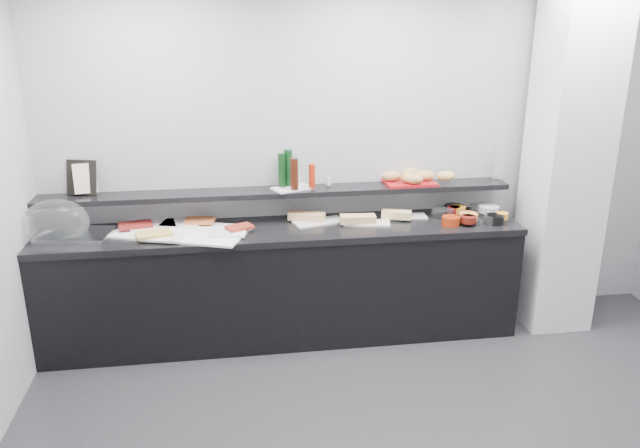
{
  "coord_description": "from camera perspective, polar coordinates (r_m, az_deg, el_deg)",
  "views": [
    {
      "loc": [
        -1.07,
        -2.72,
        2.42
      ],
      "look_at": [
        -0.45,
        1.45,
        1.0
      ],
      "focal_mm": 35.0,
      "sensor_mm": 36.0,
      "label": 1
    }
  ],
  "objects": [
    {
      "name": "bowl_black_fruit",
      "position": [
        4.94,
        15.72,
        0.41
      ],
      "size": [
        0.16,
        0.16,
        0.07
      ],
      "primitive_type": "cylinder",
      "rotation": [
        0.0,
        0.0,
        -0.27
      ],
      "color": "black",
      "rests_on": "counter_top"
    },
    {
      "name": "bread_tray",
      "position": [
        4.99,
        8.16,
        3.79
      ],
      "size": [
        0.41,
        0.29,
        0.02
      ],
      "primitive_type": "cube",
      "rotation": [
        0.0,
        0.0,
        0.04
      ],
      "color": "#AE1218",
      "rests_on": "wall_shelf"
    },
    {
      "name": "carafe",
      "position": [
        5.2,
        16.1,
        5.46
      ],
      "size": [
        0.12,
        0.12,
        0.3
      ],
      "primitive_type": "cylinder",
      "rotation": [
        0.0,
        0.0,
        0.27
      ],
      "color": "white",
      "rests_on": "wall_shelf"
    },
    {
      "name": "food_salmon",
      "position": [
        4.8,
        -10.93,
        0.32
      ],
      "size": [
        0.24,
        0.18,
        0.02
      ],
      "primitive_type": "cube",
      "rotation": [
        0.0,
        0.0,
        -0.18
      ],
      "color": "#CB5A29",
      "rests_on": "platter_salmon"
    },
    {
      "name": "bread_roll_s",
      "position": [
        4.92,
        8.21,
        4.2
      ],
      "size": [
        0.17,
        0.13,
        0.08
      ],
      "primitive_type": "ellipsoid",
      "rotation": [
        0.0,
        0.0,
        -0.3
      ],
      "color": "#AC8141",
      "rests_on": "bread_tray"
    },
    {
      "name": "sandwich_plate_right",
      "position": [
        4.96,
        7.86,
        0.69
      ],
      "size": [
        0.32,
        0.15,
        0.01
      ],
      "primitive_type": "cube",
      "rotation": [
        0.0,
        0.0,
        -0.05
      ],
      "color": "white",
      "rests_on": "counter_top"
    },
    {
      "name": "back_wall",
      "position": [
        4.96,
        4.25,
        6.1
      ],
      "size": [
        5.0,
        0.02,
        2.7
      ],
      "primitive_type": "cube",
      "color": "#A9ABB0",
      "rests_on": "ground"
    },
    {
      "name": "wall_shelf",
      "position": [
        4.79,
        -3.71,
        2.95
      ],
      "size": [
        3.6,
        0.25,
        0.04
      ],
      "primitive_type": "cube",
      "color": "black",
      "rests_on": "back_wall"
    },
    {
      "name": "sandwich_plate_left",
      "position": [
        4.78,
        -0.09,
        0.18
      ],
      "size": [
        0.42,
        0.26,
        0.01
      ],
      "primitive_type": "cube",
      "rotation": [
        0.0,
        0.0,
        0.27
      ],
      "color": "white",
      "rests_on": "counter_top"
    },
    {
      "name": "sandwich_food_right",
      "position": [
        4.88,
        7.01,
        0.87
      ],
      "size": [
        0.24,
        0.16,
        0.06
      ],
      "primitive_type": "cube",
      "rotation": [
        0.0,
        0.0,
        -0.37
      ],
      "color": "#E2C076",
      "rests_on": "sandwich_plate_right"
    },
    {
      "name": "tongs_left",
      "position": [
        4.73,
        -1.45,
        0.09
      ],
      "size": [
        0.16,
        0.01,
        0.01
      ],
      "primitive_type": "cylinder",
      "rotation": [
        0.0,
        1.57,
        0.01
      ],
      "color": "#B0B2B8",
      "rests_on": "sandwich_plate_left"
    },
    {
      "name": "fill_glass_salmon",
      "position": [
        4.92,
        13.42,
        0.68
      ],
      "size": [
        0.18,
        0.18,
        0.05
      ],
      "primitive_type": "cylinder",
      "rotation": [
        0.0,
        0.0,
        0.32
      ],
      "color": "orange",
      "rests_on": "bowl_glass_salmon"
    },
    {
      "name": "bread_roll_n",
      "position": [
        5.06,
        8.24,
        4.61
      ],
      "size": [
        0.16,
        0.13,
        0.08
      ],
      "primitive_type": "ellipsoid",
      "rotation": [
        0.0,
        0.0,
        0.35
      ],
      "color": "gold",
      "rests_on": "bread_tray"
    },
    {
      "name": "framed_print",
      "position": [
        4.93,
        -20.97,
        3.99
      ],
      "size": [
        0.24,
        0.13,
        0.26
      ],
      "primitive_type": "cube",
      "rotation": [
        -0.21,
        0.0,
        -0.28
      ],
      "color": "black",
      "rests_on": "wall_shelf"
    },
    {
      "name": "tongs_right",
      "position": [
        4.86,
        8.24,
        0.42
      ],
      "size": [
        0.16,
        0.04,
        0.01
      ],
      "primitive_type": "cylinder",
      "rotation": [
        0.0,
        1.57,
        0.18
      ],
      "color": "#BABDC1",
      "rests_on": "sandwich_plate_right"
    },
    {
      "name": "tongs_mid",
      "position": [
        4.71,
        2.78,
        0.02
      ],
      "size": [
        0.16,
        0.04,
        0.01
      ],
      "primitive_type": "cylinder",
      "rotation": [
        0.0,
        1.57,
        0.21
      ],
      "color": "#B4B6BB",
      "rests_on": "sandwich_plate_mid"
    },
    {
      "name": "food_meat_b",
      "position": [
        4.6,
        -7.37,
        -0.3
      ],
      "size": [
        0.22,
        0.19,
        0.02
      ],
      "primitive_type": "cube",
      "rotation": [
        0.0,
        0.0,
        0.43
      ],
      "color": "maroon",
      "rests_on": "platter_meat_b"
    },
    {
      "name": "linen_runner",
      "position": [
        4.69,
        -12.74,
        -0.67
      ],
      "size": [
        1.09,
        0.79,
        0.01
      ],
      "primitive_type": "cube",
      "rotation": [
        0.0,
        0.0,
        -0.36
      ],
      "color": "white",
      "rests_on": "counter_top"
    },
    {
      "name": "bread_roll_midw",
      "position": [
        5.01,
        9.56,
        4.4
      ],
      "size": [
        0.18,
        0.15,
        0.08
      ],
      "primitive_type": "ellipsoid",
      "rotation": [
        0.0,
        0.0,
        -0.39
      ],
      "color": "tan",
      "rests_on": "bread_tray"
    },
    {
      "name": "fill_black_fruit",
      "position": [
        5.0,
        16.32,
        0.72
      ],
      "size": [
        0.1,
        0.1,
        0.05
      ],
      "primitive_type": "cylinder",
      "rotation": [
        0.0,
        0.0,
        -0.14
      ],
      "color": "orange",
      "rests_on": "bowl_black_fruit"
    },
    {
      "name": "fill_red_jam",
      "position": [
        4.85,
        13.39,
        0.42
      ],
      "size": [
        0.15,
        0.15,
        0.05
      ],
      "primitive_type": "cylinder",
      "rotation": [
        0.0,
        0.0,
        -0.41
      ],
      "color": "#57140C",
      "rests_on": "bowl_red_jam"
    },
    {
      "name": "bowl_glass_cream",
      "position": [
        5.17,
        14.59,
        1.31
      ],
      "size": [
        0.22,
        0.22,
        0.07
      ],
      "primitive_type": "cylinder",
      "rotation": [
        0.0,
        0.0,
        0.14
      ],
      "color": "silver",
      "rests_on": "counter_top"
    },
    {
      "name": "bottle_brown",
      "position": [
        4.7,
        -2.37,
        4.59
      ],
      "size": [
        0.06,
        0.06,
        0.24
      ],
      "primitive_type": "cylinder",
      "rotation": [
        0.0,
        0.0,
        0.07
      ],
      "color": "#38160A",
      "rests_on": "condiment_tray"
    },
    {
      "name": "food_cheese",
      "position": [
        4.58,
        -14.96,
        -0.87
      ],
      "size": [
        0.28,
        0.22,
        0.02
      ],
      "primitive_type": "cube",
      "rotation": [
        0.0,
        0.0,
        0.29
      ],
      "color": "#D3B452",
      "rests_on": "platter_cheese"
    },
    {
      "name": "shaker_pepper",
      "position": [
        4.83,
        0.81,
        3.95
      ],
      "size": [
        0.04,
        0.04,
        0.07
      ],
      "primitive_type": "cylinder",
      "rotation": [
        0.0,
        0.0,
        -0.26
      ],
      "color": "silver",
      "rests_on": "condiment_tray"
    },
    {
      "name": "column",
      "position": [
        5.18,
        21.62,
        5.38
      ],
      "size": [
        0.5,
        0.5,
        2.7
      ],
      "primitive_type": "cube",
      "color": "white",
      "rests_on": "ground"
    },
    {
      "name": "bowl_glass_fruit",
      "position": [
        5.01,
        11.17,
        1.02
      ],
      "size": [
        0.23,
        0.23,
        0.07
      ],
      "primitive_type": "cylinder",
      "rotation": [
        0.0,
        0.0,
        -0.4
      ],
      "color": "silver",
      "rests_on": "counter_top"
    },
    {
      "name": "bottle_green_a",
      "position": [
        4.78,
        -3.51,
        4.93
      ],
      "size": [
        0.07,
        0.07,
        0.26
      ],
      "primitive_type": "cylinder",
      "rotation": [
        0.0,
        0.0,
        -0.18
      ],
      "color": "black",
      "rests_on": "condiment_tray"
    },
    {
      "name": "bottle_green_b",
      "position": [
        4.81,
        -2.93,
        5.16
      ],
      "size": [
        0.08,
        0.08,
        0.28
      ],
      "primitive_type": "cylinder",
      "rotation": [
        0.0,
        0.0,
        -0.36
      ],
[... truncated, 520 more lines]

